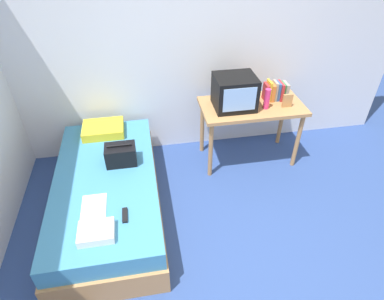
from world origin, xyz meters
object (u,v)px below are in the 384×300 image
(handbag, at_px, (121,155))
(folded_towel, at_px, (96,232))
(book_row, at_px, (276,91))
(picture_frame, at_px, (287,101))
(desk, at_px, (251,112))
(pillow, at_px, (103,129))
(bed, at_px, (108,195))
(water_bottle, at_px, (267,99))
(tv, at_px, (235,92))
(remote_dark, at_px, (125,215))
(magazine, at_px, (94,206))

(handbag, bearing_deg, folded_towel, -102.80)
(book_row, bearing_deg, picture_frame, -71.66)
(desk, height_order, handbag, desk)
(pillow, bearing_deg, bed, -87.67)
(pillow, bearing_deg, water_bottle, -7.46)
(tv, bearing_deg, desk, 1.35)
(book_row, xyz_separation_m, remote_dark, (-1.76, -1.24, -0.37))
(desk, xyz_separation_m, magazine, (-1.73, -1.00, -0.18))
(picture_frame, bearing_deg, magazine, -156.94)
(bed, relative_size, pillow, 4.44)
(bed, relative_size, water_bottle, 8.61)
(remote_dark, relative_size, folded_towel, 0.56)
(bed, distance_m, folded_towel, 0.75)
(desk, distance_m, folded_towel, 2.15)
(bed, xyz_separation_m, tv, (1.43, 0.61, 0.70))
(desk, relative_size, book_row, 4.36)
(pillow, distance_m, folded_towel, 1.46)
(pillow, height_order, remote_dark, pillow)
(bed, xyz_separation_m, magazine, (-0.08, -0.38, 0.25))
(pillow, bearing_deg, magazine, -92.24)
(tv, height_order, folded_towel, tv)
(bed, height_order, folded_towel, folded_towel)
(desk, height_order, book_row, book_row)
(bed, xyz_separation_m, folded_towel, (-0.03, -0.70, 0.28))
(water_bottle, distance_m, folded_towel, 2.21)
(picture_frame, bearing_deg, pillow, 173.04)
(bed, height_order, handbag, handbag)
(magazine, bearing_deg, handbag, 66.69)
(desk, relative_size, remote_dark, 7.44)
(tv, xyz_separation_m, folded_towel, (-1.47, -1.31, -0.42))
(remote_dark, bearing_deg, water_bottle, 33.60)
(handbag, height_order, folded_towel, handbag)
(handbag, bearing_deg, remote_dark, -88.41)
(bed, xyz_separation_m, pillow, (-0.03, 0.76, 0.29))
(water_bottle, xyz_separation_m, handbag, (-1.61, -0.33, -0.29))
(bed, height_order, picture_frame, picture_frame)
(pillow, bearing_deg, picture_frame, -6.96)
(desk, distance_m, tv, 0.36)
(water_bottle, xyz_separation_m, picture_frame, (0.24, -0.01, -0.04))
(tv, bearing_deg, pillow, 174.38)
(water_bottle, height_order, picture_frame, water_bottle)
(desk, bearing_deg, tv, -178.65)
(book_row, height_order, pillow, book_row)
(tv, xyz_separation_m, remote_dark, (-1.24, -1.15, -0.45))
(folded_towel, bearing_deg, bed, 87.40)
(water_bottle, distance_m, pillow, 1.86)
(tv, height_order, magazine, tv)
(picture_frame, xyz_separation_m, magazine, (-2.09, -0.89, -0.35))
(tv, bearing_deg, book_row, 9.85)
(picture_frame, relative_size, magazine, 0.53)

